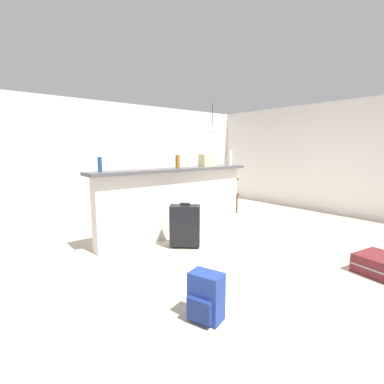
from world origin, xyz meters
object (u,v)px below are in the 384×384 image
(bottle_blue, at_px, (100,164))
(dining_table, at_px, (211,182))
(grocery_bag, at_px, (207,160))
(backpack_blue, at_px, (206,298))
(bottle_amber, at_px, (178,162))
(bottle_clear, at_px, (230,158))
(dining_chair_near_partition, at_px, (225,190))
(suitcase_upright_black, at_px, (185,225))
(pendant_lamp, at_px, (212,128))

(bottle_blue, xyz_separation_m, dining_table, (3.21, 1.15, -0.60))
(grocery_bag, xyz_separation_m, backpack_blue, (-1.99, -2.17, -1.05))
(bottle_blue, bearing_deg, bottle_amber, -5.51)
(bottle_amber, bearing_deg, backpack_blue, -121.21)
(bottle_blue, xyz_separation_m, bottle_clear, (2.48, -0.15, 0.04))
(dining_chair_near_partition, bearing_deg, grocery_bag, -150.93)
(dining_chair_near_partition, xyz_separation_m, suitcase_upright_black, (-2.16, -1.26, -0.19))
(bottle_clear, height_order, pendant_lamp, pendant_lamp)
(bottle_amber, xyz_separation_m, bottle_clear, (1.22, -0.02, 0.03))
(bottle_clear, bearing_deg, dining_chair_near_partition, 48.86)
(dining_table, xyz_separation_m, backpack_blue, (-3.21, -3.34, -0.44))
(grocery_bag, distance_m, dining_chair_near_partition, 1.52)
(pendant_lamp, bearing_deg, bottle_amber, -147.78)
(bottle_blue, distance_m, dining_chair_near_partition, 3.30)
(bottle_amber, height_order, suitcase_upright_black, bottle_amber)
(bottle_blue, relative_size, bottle_clear, 0.71)
(pendant_lamp, height_order, suitcase_upright_black, pendant_lamp)
(bottle_blue, height_order, backpack_blue, bottle_blue)
(suitcase_upright_black, height_order, backpack_blue, suitcase_upright_black)
(suitcase_upright_black, bearing_deg, dining_chair_near_partition, 30.40)
(dining_table, relative_size, dining_chair_near_partition, 1.18)
(bottle_amber, relative_size, bottle_clear, 0.76)
(bottle_clear, bearing_deg, pendant_lamp, 60.59)
(grocery_bag, bearing_deg, bottle_blue, 179.55)
(bottle_amber, height_order, backpack_blue, bottle_amber)
(grocery_bag, xyz_separation_m, suitcase_upright_black, (-0.99, -0.62, -0.92))
(backpack_blue, bearing_deg, dining_table, 46.13)
(pendant_lamp, bearing_deg, dining_table, 57.89)
(bottle_clear, xyz_separation_m, dining_table, (0.74, 1.30, -0.64))
(pendant_lamp, bearing_deg, bottle_clear, -119.41)
(suitcase_upright_black, bearing_deg, bottle_blue, 147.80)
(bottle_amber, bearing_deg, grocery_bag, 8.14)
(grocery_bag, relative_size, suitcase_upright_black, 0.39)
(bottle_amber, relative_size, suitcase_upright_black, 0.33)
(bottle_blue, xyz_separation_m, dining_chair_near_partition, (3.16, 0.63, -0.73))
(bottle_clear, bearing_deg, bottle_blue, 176.63)
(bottle_blue, bearing_deg, dining_chair_near_partition, 11.34)
(bottle_blue, bearing_deg, suitcase_upright_black, -32.20)
(bottle_amber, distance_m, backpack_blue, 2.64)
(bottle_blue, height_order, bottle_amber, bottle_amber)
(dining_chair_near_partition, distance_m, backpack_blue, 4.25)
(bottle_clear, xyz_separation_m, pendant_lamp, (0.70, 1.23, 0.65))
(dining_table, xyz_separation_m, suitcase_upright_black, (-2.21, -1.78, -0.32))
(bottle_blue, distance_m, grocery_bag, 1.99)
(dining_chair_near_partition, height_order, suitcase_upright_black, dining_chair_near_partition)
(bottle_clear, distance_m, suitcase_upright_black, 1.82)
(dining_chair_near_partition, bearing_deg, bottle_clear, -131.14)
(dining_table, bearing_deg, bottle_blue, -160.27)
(bottle_amber, distance_m, suitcase_upright_black, 1.08)
(bottle_clear, xyz_separation_m, dining_chair_near_partition, (0.68, 0.78, -0.77))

